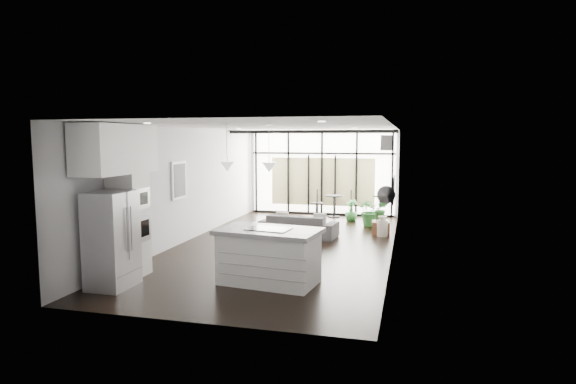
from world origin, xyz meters
The scene contains 28 objects.
floor centered at (0.00, 0.00, 0.00)m, with size 5.00×10.00×0.00m, color black.
ceiling centered at (0.00, 0.00, 2.80)m, with size 5.00×10.00×0.00m, color white.
wall_left centered at (-2.50, 0.00, 1.40)m, with size 0.02×10.00×2.80m, color silver.
wall_right centered at (2.50, 0.00, 1.40)m, with size 0.02×10.00×2.80m, color silver.
wall_back centered at (0.00, 5.00, 1.40)m, with size 5.00×0.02×2.80m, color silver.
wall_front centered at (0.00, -5.00, 1.40)m, with size 5.00×0.02×2.80m, color silver.
glazing centered at (0.00, 4.88, 1.40)m, with size 5.00×0.20×2.80m, color black.
skylight centered at (0.00, 4.00, 2.77)m, with size 4.70×1.90×0.06m, color white.
neighbour_building centered at (0.00, 4.95, 1.10)m, with size 3.50×0.02×1.60m, color beige.
island centered at (0.49, -2.98, 0.48)m, with size 1.76×1.05×0.96m, color silver.
cooktop centered at (0.49, -2.98, 0.97)m, with size 0.74×0.49×0.01m, color black.
fridge centered at (-2.03, -3.85, 0.82)m, with size 0.64×0.80×1.65m, color #959599.
appliance_column centered at (-2.14, -3.15, 1.08)m, with size 0.56×0.59×2.17m, color silver.
upper_cabinets centered at (-2.12, -3.50, 2.35)m, with size 0.62×1.75×0.86m, color silver.
pendant_left centered at (-0.40, -2.65, 2.02)m, with size 0.26×0.26×0.18m, color white.
pendant_right centered at (0.40, -2.65, 2.02)m, with size 0.26×0.26×0.18m, color white.
sofa centered at (0.08, 1.11, 0.39)m, with size 1.98×0.58×0.78m, color #464548.
console_bench centered at (-0.27, -0.20, 0.21)m, with size 1.30×0.32×0.42m, color brown.
pouf centered at (0.22, 1.76, 0.21)m, with size 0.53×0.53×0.42m, color beige.
crate centered at (2.14, 1.94, 0.17)m, with size 0.46×0.46×0.35m, color brown.
plant_tall centered at (1.79, 3.11, 0.37)m, with size 0.85×0.94×0.73m, color #2A6E2D.
plant_med centered at (1.13, 3.78, 0.19)m, with size 0.38×0.68×0.38m, color #2A6E2D.
plant_crate centered at (2.14, 1.94, 0.49)m, with size 0.36×0.66×0.29m, color #2A6E2D.
milk_can centered at (2.19, 1.66, 0.27)m, with size 0.27×0.27×0.54m, color beige.
bistro_set centered at (0.49, 4.45, 0.40)m, with size 1.68×0.67×0.80m, color black.
tv centered at (2.46, 1.00, 1.30)m, with size 0.05×1.10×0.65m, color black.
ac_unit centered at (2.38, -0.80, 2.45)m, with size 0.22×0.90×0.30m, color silver.
framed_art centered at (-2.47, -0.50, 1.55)m, with size 0.04×0.70×0.90m, color black.
Camera 1 is at (2.84, -10.88, 2.52)m, focal length 30.00 mm.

